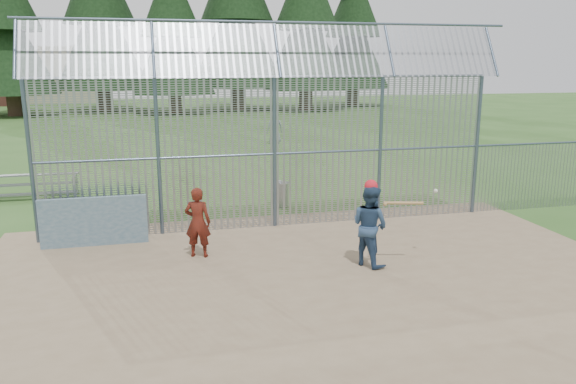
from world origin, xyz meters
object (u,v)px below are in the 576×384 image
object	(u,v)px
batter	(370,225)
trash_can	(280,194)
onlooker	(198,222)
bleacher	(30,186)
dugout_wall	(94,221)

from	to	relation	value
batter	trash_can	world-z (taller)	batter
batter	onlooker	xyz separation A→B (m)	(-3.58, 1.43, -0.08)
onlooker	bleacher	distance (m)	8.66
onlooker	bleacher	size ratio (longest dim) A/B	0.54
onlooker	bleacher	world-z (taller)	onlooker
onlooker	trash_can	world-z (taller)	onlooker
dugout_wall	trash_can	bearing A→B (deg)	27.62
onlooker	trash_can	distance (m)	5.05
dugout_wall	trash_can	xyz separation A→B (m)	(5.24, 2.74, -0.24)
trash_can	dugout_wall	bearing A→B (deg)	-152.38
onlooker	bleacher	xyz separation A→B (m)	(-4.88, 7.14, -0.42)
dugout_wall	onlooker	size ratio (longest dim) A/B	1.54
dugout_wall	batter	size ratio (longest dim) A/B	1.40
dugout_wall	bleacher	xyz separation A→B (m)	(-2.51, 5.75, -0.21)
dugout_wall	bleacher	bearing A→B (deg)	113.58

